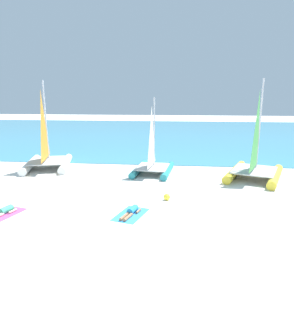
# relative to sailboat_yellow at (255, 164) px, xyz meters

# --- Properties ---
(ground_plane) EXTENTS (120.00, 120.00, 0.00)m
(ground_plane) POSITION_rel_sailboat_yellow_xyz_m (-6.57, 2.44, -0.92)
(ground_plane) COLOR white
(ocean_water) EXTENTS (120.00, 40.00, 0.05)m
(ocean_water) POSITION_rel_sailboat_yellow_xyz_m (-6.57, 23.04, -0.90)
(ocean_water) COLOR teal
(ocean_water) RESTS_ON ground
(sailboat_yellow) EXTENTS (4.57, 5.54, 6.20)m
(sailboat_yellow) POSITION_rel_sailboat_yellow_xyz_m (0.00, 0.00, 0.00)
(sailboat_yellow) COLOR yellow
(sailboat_yellow) RESTS_ON ground
(sailboat_teal) EXTENTS (2.85, 4.11, 5.07)m
(sailboat_teal) POSITION_rel_sailboat_yellow_xyz_m (-6.55, 0.62, -0.17)
(sailboat_teal) COLOR teal
(sailboat_teal) RESTS_ON ground
(sailboat_white) EXTENTS (4.16, 5.39, 6.23)m
(sailboat_white) POSITION_rel_sailboat_yellow_xyz_m (-14.30, 1.34, 0.00)
(sailboat_white) COLOR white
(sailboat_white) RESTS_ON ground
(towel_left) EXTENTS (1.57, 2.12, 0.01)m
(towel_left) POSITION_rel_sailboat_yellow_xyz_m (-12.57, -7.32, -0.92)
(towel_left) COLOR #D84C99
(towel_left) RESTS_ON ground
(sunbather_left) EXTENTS (0.79, 1.55, 0.30)m
(sunbather_left) POSITION_rel_sailboat_yellow_xyz_m (-12.55, -7.25, -0.79)
(sunbather_left) COLOR #3FB28C
(sunbather_left) RESTS_ON towel_left
(towel_right) EXTENTS (1.58, 2.13, 0.01)m
(towel_right) POSITION_rel_sailboat_yellow_xyz_m (-6.89, -6.72, -0.92)
(towel_right) COLOR #338CD8
(towel_right) RESTS_ON ground
(sunbather_right) EXTENTS (0.80, 1.55, 0.30)m
(sunbather_right) POSITION_rel_sailboat_yellow_xyz_m (-6.87, -6.66, -0.79)
(sunbather_right) COLOR #268CCC
(sunbather_right) RESTS_ON towel_right
(beach_ball) EXTENTS (0.33, 0.33, 0.33)m
(beach_ball) POSITION_rel_sailboat_yellow_xyz_m (-5.36, -4.63, -0.76)
(beach_ball) COLOR yellow
(beach_ball) RESTS_ON ground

